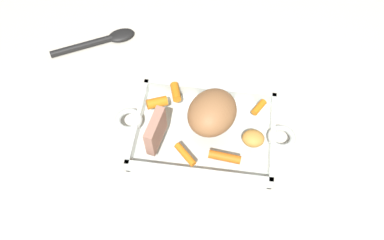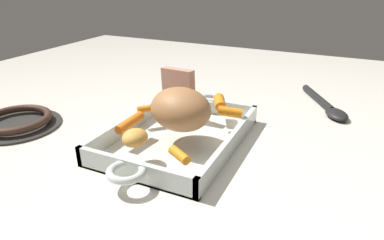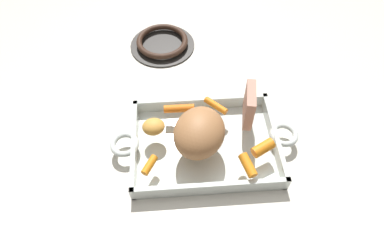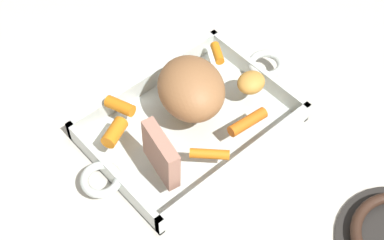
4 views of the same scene
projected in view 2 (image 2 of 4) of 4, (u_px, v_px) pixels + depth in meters
The scene contains 12 objects.
ground_plane at pixel (179, 141), 0.64m from camera, with size 1.74×1.74×0.00m, color silver.
roasting_dish at pixel (178, 136), 0.64m from camera, with size 0.39×0.22×0.04m.
pork_roast at pixel (181, 109), 0.60m from camera, with size 0.12×0.10×0.08m, color #A56E43.
roast_slice_thick at pixel (178, 87), 0.71m from camera, with size 0.02×0.08×0.08m, color tan.
baby_carrot_northwest at pixel (179, 155), 0.51m from camera, with size 0.01×0.01×0.04m, color orange.
baby_carrot_southwest at pixel (151, 108), 0.68m from camera, with size 0.01×0.01×0.06m, color orange.
baby_carrot_northeast at pixel (220, 102), 0.70m from camera, with size 0.02×0.02×0.05m, color orange.
baby_carrot_long at pixel (230, 112), 0.65m from camera, with size 0.02×0.02×0.05m, color orange.
baby_carrot_center_right at pixel (130, 123), 0.61m from camera, with size 0.02×0.02×0.07m, color orange.
potato_near_roast at pixel (135, 138), 0.54m from camera, with size 0.04×0.05×0.03m, color gold.
stove_burner_rear at pixel (17, 122), 0.70m from camera, with size 0.18×0.18×0.02m.
serving_spoon at pixel (327, 106), 0.79m from camera, with size 0.21×0.13×0.02m.
Camera 2 is at (0.50, 0.27, 0.30)m, focal length 31.27 mm.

